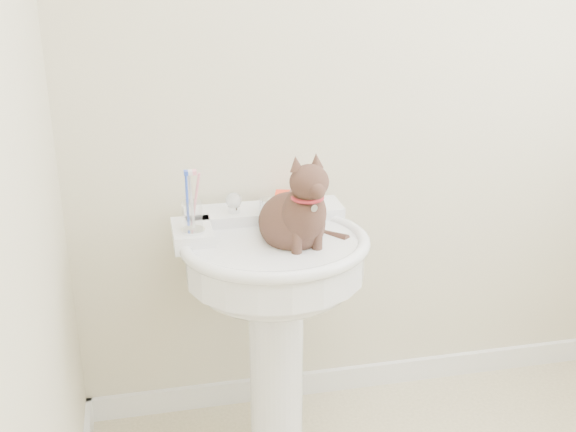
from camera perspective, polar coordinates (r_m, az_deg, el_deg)
wall_back at (r=2.41m, az=8.83°, el=12.39°), size 2.20×0.00×2.50m
baseboard_back at (r=2.85m, az=7.49°, el=-12.24°), size 2.20×0.02×0.09m
pedestal_sink at (r=2.21m, az=-1.07°, el=-5.20°), size 0.58×0.57×0.80m
faucet at (r=2.26m, az=-1.75°, el=1.25°), size 0.28×0.12×0.14m
soap_bar at (r=2.36m, az=0.09°, el=1.53°), size 0.10×0.08×0.03m
toothbrush_cup at (r=2.12m, az=-7.57°, el=0.00°), size 0.07×0.07×0.18m
cat at (r=2.11m, az=0.63°, el=-0.06°), size 0.22×0.28×0.40m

